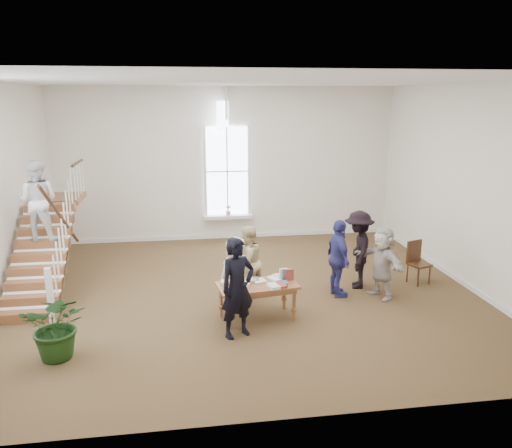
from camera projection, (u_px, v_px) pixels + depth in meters
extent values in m
plane|color=#44311A|center=(247.00, 293.00, 10.99)|extent=(10.00, 10.00, 0.00)
plane|color=silver|center=(227.00, 164.00, 14.75)|extent=(10.00, 0.00, 10.00)
plane|color=silver|center=(292.00, 259.00, 6.12)|extent=(10.00, 0.00, 10.00)
plane|color=silver|center=(468.00, 186.00, 11.14)|extent=(0.00, 9.00, 9.00)
plane|color=white|center=(245.00, 81.00, 9.88)|extent=(10.00, 10.00, 0.00)
cube|color=white|center=(228.00, 217.00, 14.96)|extent=(1.45, 0.28, 0.10)
plane|color=white|center=(227.00, 171.00, 14.74)|extent=(2.60, 0.00, 2.60)
plane|color=white|center=(226.00, 116.00, 14.34)|extent=(0.60, 0.60, 0.85)
cube|color=white|center=(228.00, 236.00, 15.26)|extent=(10.00, 0.04, 0.12)
imported|color=pink|center=(228.00, 210.00, 14.88)|extent=(0.17, 0.17, 0.30)
cube|color=brown|center=(28.00, 316.00, 9.59)|extent=(1.10, 0.30, 0.20)
cube|color=brown|center=(31.00, 300.00, 9.82)|extent=(1.10, 0.30, 0.20)
cube|color=brown|center=(34.00, 285.00, 10.06)|extent=(1.10, 0.30, 0.20)
cube|color=brown|center=(37.00, 271.00, 10.30)|extent=(1.10, 0.30, 0.20)
cube|color=brown|center=(40.00, 257.00, 10.54)|extent=(1.10, 0.30, 0.20)
cube|color=brown|center=(43.00, 244.00, 10.78)|extent=(1.10, 0.30, 0.20)
cube|color=brown|center=(45.00, 232.00, 11.02)|extent=(1.10, 0.30, 0.20)
cube|color=brown|center=(48.00, 220.00, 11.25)|extent=(1.10, 0.30, 0.20)
cube|color=brown|center=(50.00, 208.00, 11.49)|extent=(1.10, 0.30, 0.20)
cube|color=brown|center=(59.00, 199.00, 12.34)|extent=(1.10, 1.20, 0.12)
cube|color=white|center=(50.00, 296.00, 9.40)|extent=(0.10, 0.10, 1.10)
cylinder|color=#32170D|center=(61.00, 217.00, 10.40)|extent=(0.07, 2.74, 1.86)
imported|color=silver|center=(38.00, 200.00, 10.54)|extent=(0.94, 0.79, 1.72)
cube|color=brown|center=(257.00, 286.00, 9.54)|extent=(1.60, 0.97, 0.05)
cube|color=brown|center=(257.00, 289.00, 9.56)|extent=(1.47, 0.83, 0.10)
cylinder|color=brown|center=(228.00, 313.00, 9.19)|extent=(0.07, 0.07, 0.66)
cylinder|color=brown|center=(294.00, 305.00, 9.56)|extent=(0.07, 0.07, 0.66)
cylinder|color=brown|center=(221.00, 301.00, 9.70)|extent=(0.07, 0.07, 0.66)
cylinder|color=brown|center=(284.00, 294.00, 10.07)|extent=(0.07, 0.07, 0.66)
cube|color=silver|center=(274.00, 279.00, 9.77)|extent=(0.27, 0.33, 0.04)
cube|color=beige|center=(278.00, 277.00, 9.90)|extent=(0.19, 0.30, 0.02)
cube|color=tan|center=(238.00, 290.00, 9.18)|extent=(0.28, 0.28, 0.05)
cube|color=silver|center=(273.00, 286.00, 9.36)|extent=(0.24, 0.32, 0.06)
cube|color=#4C5972|center=(283.00, 283.00, 9.55)|extent=(0.21, 0.21, 0.04)
cube|color=maroon|center=(280.00, 285.00, 9.44)|extent=(0.27, 0.34, 0.04)
cube|color=white|center=(281.00, 276.00, 9.90)|extent=(0.25, 0.25, 0.04)
cube|color=#BFB299|center=(236.00, 288.00, 9.26)|extent=(0.26, 0.24, 0.05)
cube|color=silver|center=(245.00, 284.00, 9.48)|extent=(0.17, 0.20, 0.05)
cube|color=beige|center=(273.00, 286.00, 9.45)|extent=(0.22, 0.31, 0.02)
cube|color=tan|center=(251.00, 280.00, 9.67)|extent=(0.25, 0.25, 0.05)
cube|color=silver|center=(259.00, 281.00, 9.67)|extent=(0.29, 0.29, 0.03)
cube|color=#4C5972|center=(255.00, 279.00, 9.74)|extent=(0.16, 0.22, 0.04)
cube|color=maroon|center=(234.00, 282.00, 9.61)|extent=(0.24, 0.28, 0.04)
cube|color=white|center=(242.00, 285.00, 9.46)|extent=(0.25, 0.27, 0.04)
cube|color=#BFB299|center=(282.00, 277.00, 9.88)|extent=(0.28, 0.27, 0.04)
cube|color=silver|center=(225.00, 282.00, 9.57)|extent=(0.20, 0.22, 0.05)
imported|color=black|center=(238.00, 288.00, 8.80)|extent=(0.79, 0.68, 1.83)
imported|color=silver|center=(236.00, 273.00, 10.05)|extent=(0.87, 0.76, 1.50)
imported|color=#DBC289|center=(247.00, 262.00, 10.56)|extent=(0.97, 0.93, 1.58)
imported|color=navy|center=(338.00, 258.00, 10.62)|extent=(0.50, 1.02, 1.69)
imported|color=black|center=(358.00, 250.00, 11.13)|extent=(0.96, 1.28, 1.76)
imported|color=beige|center=(382.00, 262.00, 10.57)|extent=(0.91, 1.52, 1.56)
imported|color=black|center=(58.00, 325.00, 8.12)|extent=(1.09, 0.96, 1.15)
cube|color=#32170D|center=(419.00, 264.00, 11.44)|extent=(0.54, 0.54, 0.05)
cube|color=#32170D|center=(414.00, 251.00, 11.53)|extent=(0.42, 0.18, 0.51)
cylinder|color=#32170D|center=(418.00, 278.00, 11.27)|extent=(0.04, 0.04, 0.45)
cylinder|color=#32170D|center=(430.00, 275.00, 11.42)|extent=(0.04, 0.04, 0.45)
cylinder|color=#32170D|center=(407.00, 273.00, 11.56)|extent=(0.04, 0.04, 0.45)
cylinder|color=#32170D|center=(418.00, 271.00, 11.72)|extent=(0.04, 0.04, 0.45)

